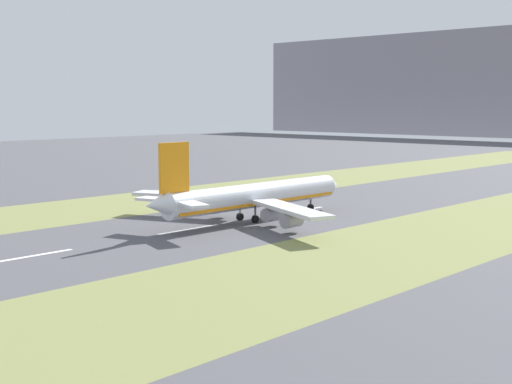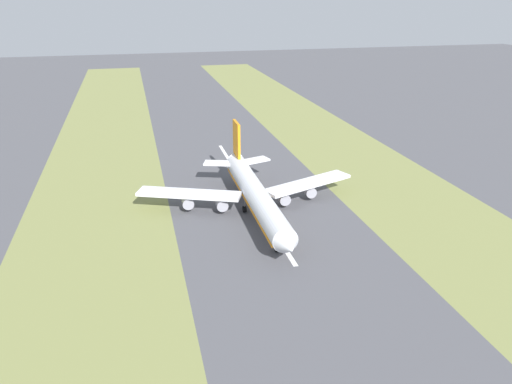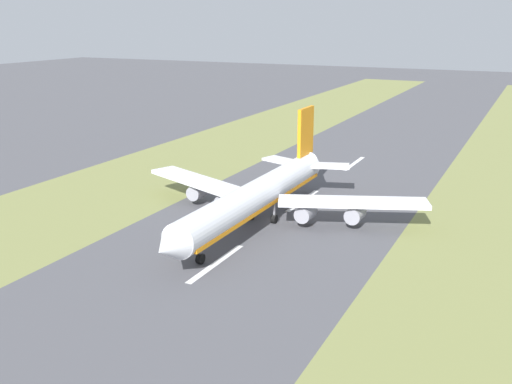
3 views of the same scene
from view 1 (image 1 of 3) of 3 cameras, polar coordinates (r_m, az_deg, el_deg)
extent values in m
plane|color=#4C4C51|center=(175.21, -1.24, -2.31)|extent=(800.00, 800.00, 0.00)
cube|color=olive|center=(208.82, -10.10, -0.90)|extent=(40.00, 600.00, 0.01)
cube|color=olive|center=(147.78, 11.37, -4.20)|extent=(40.00, 600.00, 0.01)
cube|color=silver|center=(141.04, -17.65, -4.93)|extent=(1.20, 18.00, 0.01)
cube|color=silver|center=(163.81, -5.35, -2.99)|extent=(1.20, 18.00, 0.01)
cube|color=silver|center=(192.29, 3.61, -1.48)|extent=(1.20, 18.00, 0.01)
cylinder|color=silver|center=(175.14, 0.00, -0.26)|extent=(6.37, 56.04, 6.00)
cone|color=silver|center=(198.22, 6.08, 0.55)|extent=(5.91, 5.04, 5.88)
cone|color=silver|center=(154.24, -7.96, -1.02)|extent=(5.14, 6.03, 5.10)
cube|color=orange|center=(175.36, 0.00, -0.79)|extent=(6.06, 53.80, 0.70)
cube|color=silver|center=(182.87, -5.54, -0.27)|extent=(29.17, 16.26, 0.90)
cube|color=silver|center=(158.33, 2.80, -1.38)|extent=(29.10, 16.59, 0.90)
cylinder|color=#93939E|center=(179.10, -2.97, -1.19)|extent=(3.23, 4.82, 3.20)
cylinder|color=#93939E|center=(183.39, -5.70, -1.02)|extent=(3.23, 4.82, 3.20)
cylinder|color=#93939E|center=(166.65, 1.30, -1.80)|extent=(3.23, 4.82, 3.20)
cylinder|color=#93939E|center=(158.17, 2.86, -2.28)|extent=(3.23, 4.82, 3.20)
cube|color=orange|center=(156.51, -6.57, 1.95)|extent=(0.85, 8.01, 11.00)
cube|color=silver|center=(161.56, -7.79, -0.58)|extent=(10.86, 7.22, 0.60)
cube|color=silver|center=(153.20, -5.21, -0.96)|extent=(10.88, 7.33, 0.60)
cylinder|color=#59595E|center=(191.49, 4.39, -0.77)|extent=(0.50, 0.50, 3.20)
cylinder|color=black|center=(191.71, 4.38, -1.25)|extent=(0.91, 1.81, 1.80)
cylinder|color=#59595E|center=(175.31, -1.29, -1.48)|extent=(0.50, 0.50, 3.20)
cylinder|color=black|center=(175.56, -1.29, -1.99)|extent=(0.91, 1.81, 1.80)
cylinder|color=#59595E|center=(171.73, -0.06, -1.65)|extent=(0.50, 0.50, 3.20)
cylinder|color=black|center=(171.98, -0.06, -2.18)|extent=(0.91, 1.81, 1.80)
camera|label=2|loc=(265.75, 24.03, 12.76)|focal=35.00mm
camera|label=3|loc=(283.24, 6.93, 9.26)|focal=42.00mm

